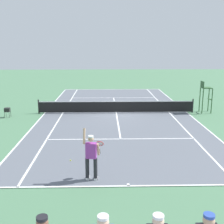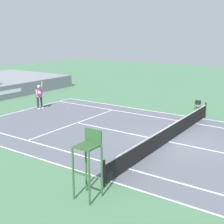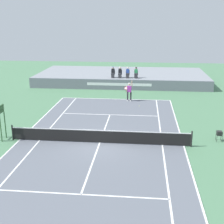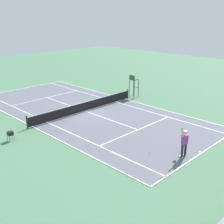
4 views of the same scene
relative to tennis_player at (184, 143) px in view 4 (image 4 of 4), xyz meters
The scene contains 7 objects.
ground_plane 11.44m from the tennis_player, 97.02° to the right, with size 80.00×80.00×0.00m, color #4C7A56.
court 11.43m from the tennis_player, 97.02° to the right, with size 11.08×23.88×0.03m.
net 11.40m from the tennis_player, 97.02° to the right, with size 11.98×0.10×1.07m.
tennis_player is the anchor object (origin of this frame).
tennis_ball 2.35m from the tennis_player, 60.96° to the right, with size 0.07×0.07×0.07m, color #D1E533.
umpire_chair 14.00m from the tennis_player, 126.10° to the right, with size 0.77×0.77×2.44m.
ball_hopper 12.04m from the tennis_player, 57.08° to the right, with size 0.36×0.36×0.70m.
Camera 4 is at (16.05, 19.53, 8.64)m, focal length 45.78 mm.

